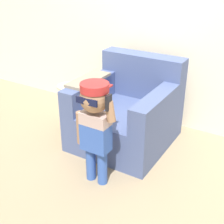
# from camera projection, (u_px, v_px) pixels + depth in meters

# --- Properties ---
(ground_plane) EXTENTS (10.00, 10.00, 0.00)m
(ground_plane) POSITION_uv_depth(u_px,v_px,m) (127.00, 143.00, 3.52)
(ground_plane) COLOR #998466
(wall_back) EXTENTS (10.00, 0.05, 2.60)m
(wall_back) POSITION_uv_depth(u_px,v_px,m) (161.00, 15.00, 3.51)
(wall_back) COLOR beige
(wall_back) RESTS_ON ground_plane
(armchair) EXTENTS (0.99, 1.04, 0.92)m
(armchair) POSITION_uv_depth(u_px,v_px,m) (127.00, 113.00, 3.45)
(armchair) COLOR #475684
(armchair) RESTS_ON ground_plane
(person_child) EXTENTS (0.40, 0.30, 0.97)m
(person_child) POSITION_uv_depth(u_px,v_px,m) (95.00, 119.00, 2.65)
(person_child) COLOR #3356AD
(person_child) RESTS_ON ground_plane
(side_table) EXTENTS (0.29, 0.29, 0.54)m
(side_table) POSITION_uv_depth(u_px,v_px,m) (70.00, 102.00, 3.75)
(side_table) COLOR beige
(side_table) RESTS_ON ground_plane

